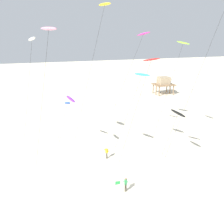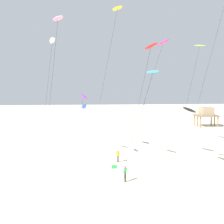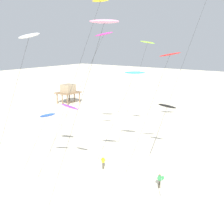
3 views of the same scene
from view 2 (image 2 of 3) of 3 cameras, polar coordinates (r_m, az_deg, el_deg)
name	(u,v)px [view 2 (image 2 of 3)]	position (r m, az deg, el deg)	size (l,w,h in m)	color
ground_plane	(152,179)	(31.91, 7.89, -13.08)	(260.00, 260.00, 0.00)	beige
kite_blue	(84,107)	(41.63, -5.61, 1.08)	(2.05, 4.29, 7.67)	blue
kite_purple	(83,98)	(37.84, -5.71, 2.88)	(2.50, 4.78, 8.96)	purple
kite_yellow	(117,13)	(38.42, 0.91, 19.13)	(4.07, 7.60, 20.03)	yellow
kite_black	(189,110)	(34.49, 15.09, 0.40)	(1.67, 3.19, 7.70)	black
kite_magenta	(163,43)	(44.43, 10.07, 13.30)	(4.35, 8.55, 16.90)	#D8339E
kite_pink	(58,20)	(31.89, -10.75, 17.52)	(3.37, 6.26, 17.21)	pink
kite_lime	(199,48)	(40.57, 16.98, 12.10)	(2.46, 4.83, 15.63)	#8CD833
kite_red	(150,49)	(30.77, 7.64, 12.37)	(2.73, 5.28, 14.44)	red
kite_white	(52,41)	(39.43, -11.82, 13.58)	(3.21, 6.58, 16.38)	white
kite_cyan	(152,73)	(35.98, 8.03, 7.79)	(2.94, 5.59, 11.92)	#33BFE0
kite_flyer_nearest	(125,173)	(30.53, 2.65, -12.12)	(0.54, 0.56, 1.67)	#4C4738
kite_flyer_middle	(118,155)	(38.06, 1.18, -8.65)	(0.71, 0.72, 1.67)	#4C4738
stilt_house	(206,113)	(75.23, 18.25, -0.14)	(5.50, 4.55, 4.86)	#846647
marker_flag	(113,171)	(29.30, 0.21, -11.63)	(0.57, 0.05, 2.10)	gray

